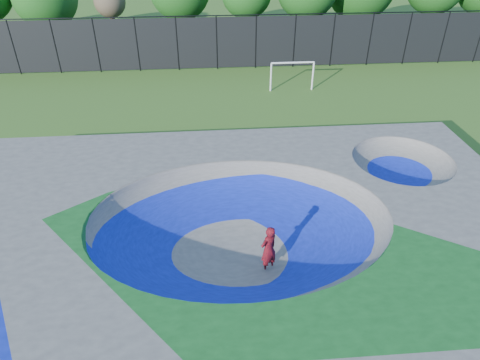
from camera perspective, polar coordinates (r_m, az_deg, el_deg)
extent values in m
plane|color=#36601A|center=(16.29, -0.07, -9.03)|extent=(120.00, 120.00, 0.00)
cube|color=gray|center=(15.80, -0.07, -7.00)|extent=(22.00, 14.00, 1.50)
imported|color=#B30E1B|center=(14.88, 3.82, -9.16)|extent=(0.81, 0.76, 1.87)
cube|color=black|center=(15.50, 3.69, -11.66)|extent=(0.75, 0.66, 0.05)
cylinder|color=white|center=(30.08, 4.15, 13.51)|extent=(0.12, 0.12, 1.94)
cylinder|color=white|center=(30.65, 9.68, 13.50)|extent=(0.12, 0.12, 1.94)
cylinder|color=white|center=(30.03, 7.07, 15.26)|extent=(2.91, 0.12, 0.12)
cylinder|color=black|center=(37.02, -27.92, 15.32)|extent=(0.09, 0.09, 4.00)
cylinder|color=black|center=(35.99, -23.38, 16.00)|extent=(0.09, 0.09, 4.00)
cylinder|color=black|center=(35.19, -18.57, 16.60)|extent=(0.09, 0.09, 4.00)
cylinder|color=black|center=(34.63, -13.54, 17.11)|extent=(0.09, 0.09, 4.00)
cylinder|color=black|center=(34.33, -8.36, 17.51)|extent=(0.09, 0.09, 4.00)
cylinder|color=black|center=(34.28, -3.11, 17.77)|extent=(0.09, 0.09, 4.00)
cylinder|color=black|center=(34.50, 2.13, 17.89)|extent=(0.09, 0.09, 4.00)
cylinder|color=black|center=(34.97, 7.26, 17.87)|extent=(0.09, 0.09, 4.00)
cylinder|color=black|center=(35.69, 12.22, 17.73)|extent=(0.09, 0.09, 4.00)
cylinder|color=black|center=(36.65, 16.94, 17.47)|extent=(0.09, 0.09, 4.00)
cylinder|color=black|center=(37.81, 21.39, 17.13)|extent=(0.09, 0.09, 4.00)
cylinder|color=black|center=(39.18, 25.52, 16.72)|extent=(0.09, 0.09, 4.00)
cylinder|color=black|center=(40.72, 29.35, 16.27)|extent=(0.09, 0.09, 4.00)
cube|color=black|center=(34.28, -3.11, 17.77)|extent=(48.00, 0.03, 3.80)
cylinder|color=black|center=(33.82, -3.21, 21.04)|extent=(48.00, 0.08, 0.08)
cylinder|color=#433121|center=(41.46, -23.55, 17.00)|extent=(0.44, 0.44, 2.73)
cylinder|color=#433121|center=(40.62, -16.38, 18.24)|extent=(0.44, 0.44, 3.00)
sphere|color=brown|center=(40.10, -16.99, 21.81)|extent=(2.60, 2.60, 2.60)
cylinder|color=#433121|center=(40.10, -7.66, 19.07)|extent=(0.44, 0.44, 3.07)
cylinder|color=#433121|center=(39.14, 0.83, 19.13)|extent=(0.44, 0.44, 3.23)
cylinder|color=#433121|center=(39.03, 8.52, 18.87)|extent=(0.44, 0.44, 3.38)
cylinder|color=#433121|center=(42.33, 15.08, 18.89)|extent=(0.44, 0.44, 2.88)
cylinder|color=#433121|center=(44.24, 23.61, 18.23)|extent=(0.44, 0.44, 3.28)
cylinder|color=#433121|center=(46.81, 29.02, 17.49)|extent=(0.44, 0.44, 3.09)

